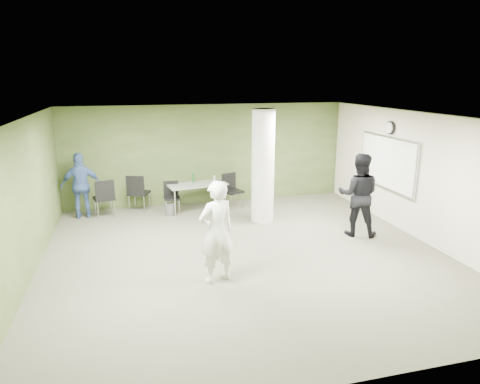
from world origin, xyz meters
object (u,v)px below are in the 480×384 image
object	(u,v)px
woman_white	(217,232)
man_black	(358,195)
folding_table	(197,185)
chair_back_left	(104,195)
man_blue	(81,186)

from	to	relation	value
woman_white	man_black	distance (m)	3.87
folding_table	chair_back_left	size ratio (longest dim) A/B	1.65
chair_back_left	man_black	size ratio (longest dim) A/B	0.53
man_black	chair_back_left	bearing A→B (deg)	2.02
woman_white	chair_back_left	bearing A→B (deg)	-82.68
man_blue	chair_back_left	bearing A→B (deg)	162.73
folding_table	chair_back_left	world-z (taller)	chair_back_left
man_black	man_blue	size ratio (longest dim) A/B	1.12
folding_table	man_blue	size ratio (longest dim) A/B	0.98
chair_back_left	woman_white	distance (m)	4.73
woman_white	man_black	size ratio (longest dim) A/B	0.97
folding_table	chair_back_left	distance (m)	2.41
woman_white	man_black	xyz separation A→B (m)	(3.57, 1.48, 0.03)
man_blue	man_black	bearing A→B (deg)	152.28
chair_back_left	woman_white	xyz separation A→B (m)	(2.07, -4.24, 0.33)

